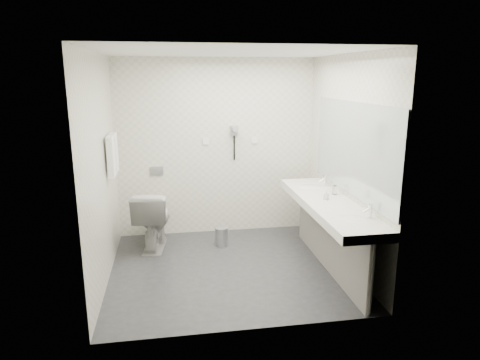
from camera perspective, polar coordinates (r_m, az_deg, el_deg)
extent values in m
plane|color=#2C2C31|center=(5.28, -1.37, -11.59)|extent=(2.80, 2.80, 0.00)
plane|color=white|center=(4.78, -1.55, 16.63)|extent=(2.80, 2.80, 0.00)
plane|color=silver|center=(6.15, -3.14, 4.27)|extent=(2.80, 0.00, 2.80)
plane|color=silver|center=(3.63, 1.40, -2.39)|extent=(2.80, 0.00, 2.80)
plane|color=silver|center=(4.89, -17.92, 1.16)|extent=(0.00, 2.60, 2.60)
plane|color=silver|center=(5.25, 13.86, 2.26)|extent=(0.00, 2.60, 2.60)
cube|color=white|center=(5.08, 11.59, -3.24)|extent=(0.55, 2.20, 0.10)
cube|color=gray|center=(5.23, 11.63, -7.69)|extent=(0.03, 2.15, 0.75)
cylinder|color=silver|center=(4.37, 16.94, -12.45)|extent=(0.06, 0.06, 0.75)
cylinder|color=silver|center=(6.16, 8.46, -4.23)|extent=(0.06, 0.06, 0.75)
cube|color=#B2BCC6|center=(5.03, 14.72, 4.04)|extent=(0.02, 2.20, 1.05)
ellipsoid|color=white|center=(4.50, 14.54, -5.17)|extent=(0.40, 0.31, 0.05)
ellipsoid|color=white|center=(5.66, 9.29, -1.02)|extent=(0.40, 0.31, 0.05)
cylinder|color=silver|center=(4.55, 16.86, -3.91)|extent=(0.04, 0.04, 0.15)
cylinder|color=silver|center=(5.70, 11.18, -0.06)|extent=(0.04, 0.04, 0.15)
imported|color=beige|center=(5.08, 11.35, -2.02)|extent=(0.07, 0.07, 0.10)
cylinder|color=silver|center=(5.34, 12.45, -1.30)|extent=(0.07, 0.07, 0.11)
imported|color=white|center=(5.85, -11.47, -5.09)|extent=(0.55, 0.84, 0.80)
cube|color=#B2B5BA|center=(6.16, -10.97, 1.21)|extent=(0.18, 0.02, 0.12)
cylinder|color=#B2B5BA|center=(5.89, -2.47, -7.56)|extent=(0.19, 0.19, 0.24)
cylinder|color=#B2B5BA|center=(5.84, -2.48, -6.39)|extent=(0.17, 0.17, 0.01)
cylinder|color=silver|center=(5.37, -16.81, 5.57)|extent=(0.02, 0.62, 0.02)
cube|color=white|center=(5.27, -16.72, 3.00)|extent=(0.07, 0.24, 0.48)
cube|color=white|center=(5.54, -16.37, 3.53)|extent=(0.07, 0.24, 0.48)
cube|color=gray|center=(6.11, -0.79, 6.61)|extent=(0.10, 0.04, 0.14)
cylinder|color=gray|center=(6.04, -0.69, 6.81)|extent=(0.08, 0.14, 0.08)
cylinder|color=black|center=(6.13, -0.76, 4.27)|extent=(0.02, 0.02, 0.35)
cube|color=white|center=(6.10, -4.54, 5.14)|extent=(0.09, 0.02, 0.09)
cube|color=white|center=(6.20, 1.94, 5.31)|extent=(0.09, 0.02, 0.09)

